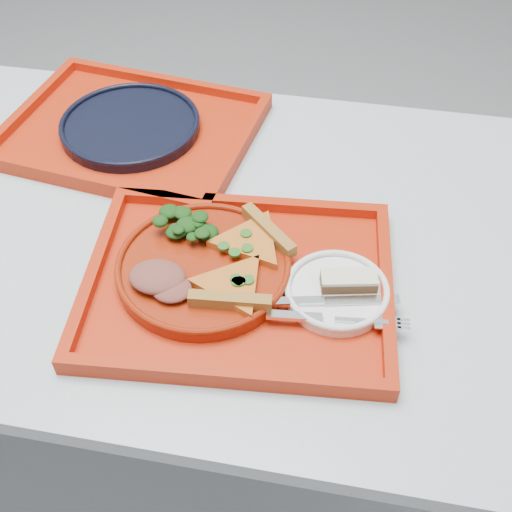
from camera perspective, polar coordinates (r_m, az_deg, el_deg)
name	(u,v)px	position (r m, az deg, el deg)	size (l,w,h in m)	color
ground	(132,424)	(1.72, -11.00, -14.45)	(10.00, 10.00, 0.00)	gray
table	(78,237)	(1.18, -15.57, 1.66)	(1.60, 0.80, 0.75)	#A5B1B9
tray_main	(239,285)	(0.96, -1.56, -2.61)	(0.45, 0.35, 0.01)	#B02109
tray_far	(132,133)	(1.26, -11.00, 10.70)	(0.45, 0.35, 0.01)	#B02109
dinner_plate	(204,269)	(0.96, -4.67, -1.12)	(0.26, 0.26, 0.02)	maroon
side_plate	(336,293)	(0.94, 7.17, -3.30)	(0.15, 0.15, 0.01)	white
navy_plate	(130,127)	(1.25, -11.09, 11.22)	(0.26, 0.26, 0.02)	black
pizza_slice_a	(233,283)	(0.91, -2.08, -2.42)	(0.13, 0.11, 0.02)	orange
pizza_slice_b	(251,239)	(0.97, -0.48, 1.52)	(0.14, 0.12, 0.02)	orange
salad_heap	(185,222)	(0.99, -6.36, 3.00)	(0.08, 0.07, 0.04)	black
meat_portion	(157,277)	(0.93, -8.76, -1.85)	(0.08, 0.07, 0.02)	brown
dessert_bar	(349,281)	(0.93, 8.24, -2.19)	(0.08, 0.05, 0.02)	#502D1A
knife	(335,300)	(0.91, 7.01, -3.92)	(0.18, 0.02, 0.01)	silver
fork	(333,319)	(0.89, 6.88, -5.55)	(0.18, 0.02, 0.01)	silver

